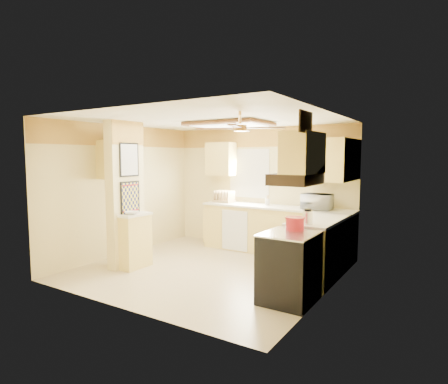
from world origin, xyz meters
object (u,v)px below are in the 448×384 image
Objects in this scene: dutch_oven at (295,223)px; kettle at (308,217)px; stove at (289,267)px; microwave at (317,202)px; bowl at (132,213)px.

dutch_oven is 0.37m from kettle.
stove is 0.59m from dutch_oven.
kettle is (0.05, 0.37, 0.04)m from dutch_oven.
stove is 1.77× the size of microwave.
microwave is 1.93× the size of dutch_oven.
bowl is (-2.43, -2.23, -0.12)m from microwave.
microwave is 1.58m from kettle.
kettle reaches higher than bowl.
microwave reaches higher than kettle.
stove is 4.12× the size of kettle.
stove is at bearing -85.41° from dutch_oven.
dutch_oven is at bearing 101.88° from microwave.
microwave is 3.30m from bowl.
microwave is at bearing 42.47° from bowl.
dutch_oven reaches higher than bowl.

